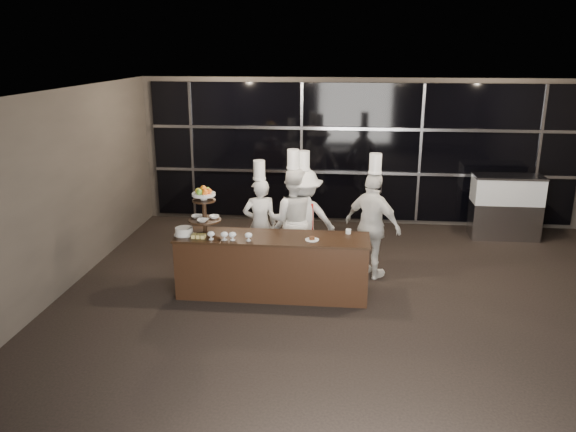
# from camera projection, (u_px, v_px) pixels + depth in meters

# --- Properties ---
(room) EXTENTS (10.00, 10.00, 10.00)m
(room) POSITION_uv_depth(u_px,v_px,m) (369.00, 228.00, 6.74)
(room) COLOR black
(room) RESTS_ON ground
(window_wall) EXTENTS (8.60, 0.10, 2.80)m
(window_wall) POSITION_uv_depth(u_px,v_px,m) (360.00, 153.00, 11.44)
(window_wall) COLOR black
(window_wall) RESTS_ON ground
(buffet_counter) EXTENTS (2.84, 0.74, 0.92)m
(buffet_counter) POSITION_uv_depth(u_px,v_px,m) (273.00, 265.00, 8.34)
(buffet_counter) COLOR black
(buffet_counter) RESTS_ON ground
(display_stand) EXTENTS (0.48, 0.48, 0.74)m
(display_stand) POSITION_uv_depth(u_px,v_px,m) (204.00, 207.00, 8.18)
(display_stand) COLOR black
(display_stand) RESTS_ON buffet_counter
(compotes) EXTENTS (0.66, 0.11, 0.12)m
(compotes) POSITION_uv_depth(u_px,v_px,m) (229.00, 235.00, 8.03)
(compotes) COLOR silver
(compotes) RESTS_ON buffet_counter
(layer_cake) EXTENTS (0.30, 0.30, 0.11)m
(layer_cake) POSITION_uv_depth(u_px,v_px,m) (184.00, 231.00, 8.27)
(layer_cake) COLOR white
(layer_cake) RESTS_ON buffet_counter
(pastry_squares) EXTENTS (0.19, 0.13, 0.05)m
(pastry_squares) POSITION_uv_depth(u_px,v_px,m) (199.00, 236.00, 8.15)
(pastry_squares) COLOR #DFCC6D
(pastry_squares) RESTS_ON buffet_counter
(small_plate) EXTENTS (0.20, 0.20, 0.05)m
(small_plate) POSITION_uv_depth(u_px,v_px,m) (312.00, 239.00, 8.05)
(small_plate) COLOR white
(small_plate) RESTS_ON buffet_counter
(chef_cup) EXTENTS (0.08, 0.08, 0.07)m
(chef_cup) POSITION_uv_depth(u_px,v_px,m) (348.00, 231.00, 8.33)
(chef_cup) COLOR white
(chef_cup) RESTS_ON buffet_counter
(display_case) EXTENTS (1.29, 0.57, 1.24)m
(display_case) POSITION_uv_depth(u_px,v_px,m) (506.00, 204.00, 10.80)
(display_case) COLOR #A5A5AA
(display_case) RESTS_ON ground
(chef_a) EXTENTS (0.65, 0.52, 1.85)m
(chef_a) POSITION_uv_depth(u_px,v_px,m) (260.00, 223.00, 9.22)
(chef_a) COLOR silver
(chef_a) RESTS_ON ground
(chef_b) EXTENTS (0.84, 0.66, 2.03)m
(chef_b) POSITION_uv_depth(u_px,v_px,m) (293.00, 219.00, 9.17)
(chef_b) COLOR white
(chef_b) RESTS_ON ground
(chef_c) EXTENTS (1.19, 0.82, 1.99)m
(chef_c) POSITION_uv_depth(u_px,v_px,m) (303.00, 219.00, 9.25)
(chef_c) COLOR white
(chef_c) RESTS_ON ground
(chef_d) EXTENTS (1.06, 0.93, 2.02)m
(chef_d) POSITION_uv_depth(u_px,v_px,m) (373.00, 225.00, 8.88)
(chef_d) COLOR silver
(chef_d) RESTS_ON ground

